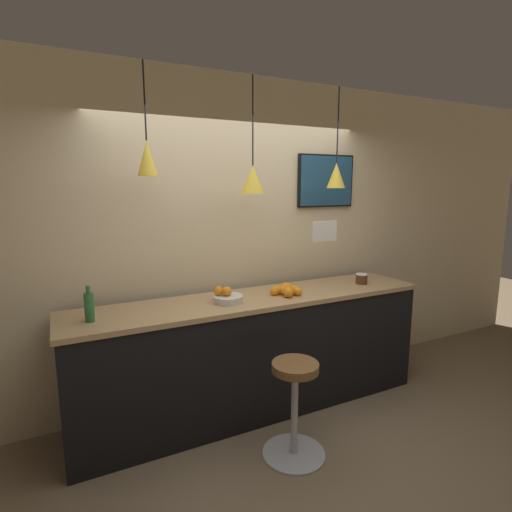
{
  "coord_description": "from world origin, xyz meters",
  "views": [
    {
      "loc": [
        -1.46,
        -2.18,
        1.95
      ],
      "look_at": [
        0.0,
        0.73,
        1.37
      ],
      "focal_mm": 28.0,
      "sensor_mm": 36.0,
      "label": 1
    }
  ],
  "objects": [
    {
      "name": "fruit_bowl",
      "position": [
        -0.28,
        0.7,
        1.06
      ],
      "size": [
        0.24,
        0.24,
        0.13
      ],
      "color": "beige",
      "rests_on": "service_counter"
    },
    {
      "name": "ground_plane",
      "position": [
        0.0,
        0.0,
        0.0
      ],
      "size": [
        14.0,
        14.0,
        0.0
      ],
      "primitive_type": "plane",
      "color": "#756047"
    },
    {
      "name": "mounted_tv",
      "position": [
        0.96,
        1.11,
        1.99
      ],
      "size": [
        0.64,
        0.04,
        0.51
      ],
      "color": "black"
    },
    {
      "name": "service_counter",
      "position": [
        0.0,
        0.73,
        0.51
      ],
      "size": [
        3.11,
        0.63,
        1.02
      ],
      "color": "black",
      "rests_on": "ground_plane"
    },
    {
      "name": "back_wall",
      "position": [
        0.0,
        1.16,
        1.45
      ],
      "size": [
        8.0,
        0.06,
        2.9
      ],
      "color": "beige",
      "rests_on": "ground_plane"
    },
    {
      "name": "spread_jar",
      "position": [
        1.11,
        0.69,
        1.07
      ],
      "size": [
        0.11,
        0.11,
        0.1
      ],
      "color": "#562D19",
      "rests_on": "service_counter"
    },
    {
      "name": "juice_bottle",
      "position": [
        -1.3,
        0.69,
        1.13
      ],
      "size": [
        0.06,
        0.06,
        0.25
      ],
      "color": "#286B33",
      "rests_on": "service_counter"
    },
    {
      "name": "bar_stool",
      "position": [
        -0.04,
        0.05,
        0.43
      ],
      "size": [
        0.46,
        0.46,
        0.72
      ],
      "color": "#B7B7BC",
      "rests_on": "ground_plane"
    },
    {
      "name": "pendant_lamp_left",
      "position": [
        -0.84,
        0.79,
        2.14
      ],
      "size": [
        0.15,
        0.15,
        0.79
      ],
      "color": "black"
    },
    {
      "name": "orange_pile",
      "position": [
        0.26,
        0.68,
        1.06
      ],
      "size": [
        0.25,
        0.25,
        0.09
      ],
      "color": "orange",
      "rests_on": "service_counter"
    },
    {
      "name": "pendant_lamp_middle",
      "position": [
        0.0,
        0.79,
        2.0
      ],
      "size": [
        0.2,
        0.2,
        0.92
      ],
      "color": "black"
    },
    {
      "name": "hanging_menu_board",
      "position": [
        0.52,
        0.5,
        1.57
      ],
      "size": [
        0.24,
        0.01,
        0.17
      ],
      "color": "white"
    },
    {
      "name": "pendant_lamp_right",
      "position": [
        0.84,
        0.79,
        2.04
      ],
      "size": [
        0.17,
        0.17,
        0.88
      ],
      "color": "black"
    }
  ]
}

